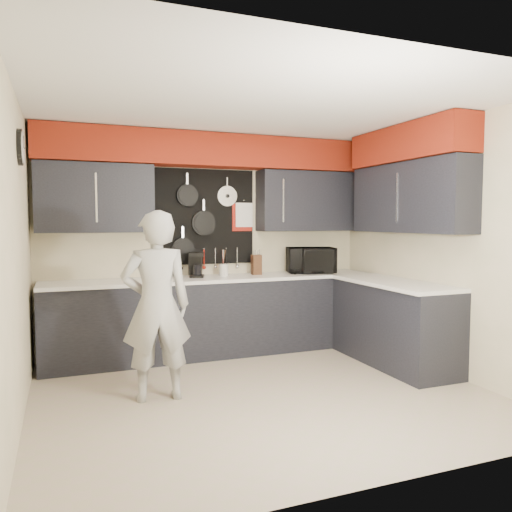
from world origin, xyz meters
name	(u,v)px	position (x,y,z in m)	size (l,w,h in m)	color
ground	(262,393)	(0.00, 0.00, 0.00)	(4.00, 4.00, 0.00)	tan
back_wall_assembly	(213,184)	(0.01, 1.60, 2.01)	(4.00, 0.36, 2.60)	beige
right_wall_assembly	(413,187)	(1.85, 0.26, 1.94)	(0.36, 3.50, 2.60)	beige
left_wall_assembly	(18,253)	(-1.99, 0.02, 1.33)	(0.05, 3.50, 2.60)	beige
base_cabinets	(265,318)	(0.49, 1.13, 0.46)	(3.95, 2.20, 0.92)	black
microwave	(311,260)	(1.24, 1.45, 1.08)	(0.58, 0.39, 0.32)	black
knife_block	(256,265)	(0.53, 1.51, 1.04)	(0.11, 0.11, 0.24)	#3C1E13
utensil_crock	(224,270)	(0.11, 1.52, 0.99)	(0.11, 0.11, 0.14)	silver
coffee_maker	(196,264)	(-0.22, 1.51, 1.07)	(0.21, 0.24, 0.29)	black
person	(156,306)	(-0.92, 0.20, 0.83)	(0.61, 0.40, 1.67)	#A5A5A3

